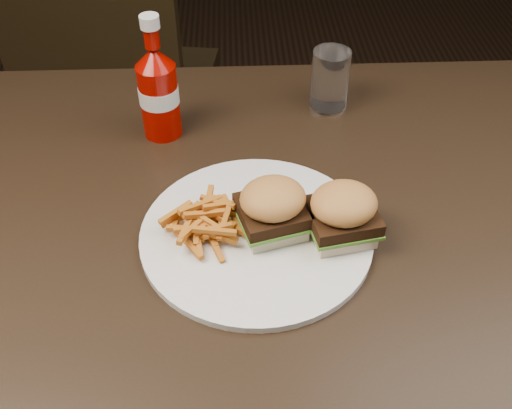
{
  "coord_description": "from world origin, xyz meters",
  "views": [
    {
      "loc": [
        0.06,
        -0.6,
        1.32
      ],
      "look_at": [
        0.09,
        -0.04,
        0.8
      ],
      "focal_mm": 42.0,
      "sensor_mm": 36.0,
      "label": 1
    }
  ],
  "objects_px": {
    "chair_far": "(128,90)",
    "plate": "(256,234)",
    "ketchup_bottle": "(160,101)",
    "tumbler": "(330,79)",
    "dining_table": "(193,224)"
  },
  "relations": [
    {
      "from": "chair_far",
      "to": "plate",
      "type": "bearing_deg",
      "value": 118.44
    },
    {
      "from": "chair_far",
      "to": "plate",
      "type": "relative_size",
      "value": 1.44
    },
    {
      "from": "plate",
      "to": "ketchup_bottle",
      "type": "height_order",
      "value": "ketchup_bottle"
    },
    {
      "from": "ketchup_bottle",
      "to": "plate",
      "type": "bearing_deg",
      "value": -59.96
    },
    {
      "from": "chair_far",
      "to": "tumbler",
      "type": "xyz_separation_m",
      "value": [
        0.45,
        -0.59,
        0.38
      ]
    },
    {
      "from": "chair_far",
      "to": "tumbler",
      "type": "distance_m",
      "value": 0.83
    },
    {
      "from": "ketchup_bottle",
      "to": "chair_far",
      "type": "bearing_deg",
      "value": 105.43
    },
    {
      "from": "ketchup_bottle",
      "to": "tumbler",
      "type": "height_order",
      "value": "ketchup_bottle"
    },
    {
      "from": "chair_far",
      "to": "plate",
      "type": "height_order",
      "value": "plate"
    },
    {
      "from": "dining_table",
      "to": "tumbler",
      "type": "bearing_deg",
      "value": 49.16
    },
    {
      "from": "tumbler",
      "to": "dining_table",
      "type": "bearing_deg",
      "value": -130.84
    },
    {
      "from": "tumbler",
      "to": "plate",
      "type": "bearing_deg",
      "value": -113.84
    },
    {
      "from": "plate",
      "to": "tumbler",
      "type": "relative_size",
      "value": 3.15
    },
    {
      "from": "dining_table",
      "to": "ketchup_bottle",
      "type": "distance_m",
      "value": 0.22
    },
    {
      "from": "plate",
      "to": "ketchup_bottle",
      "type": "xyz_separation_m",
      "value": [
        -0.14,
        0.24,
        0.06
      ]
    }
  ]
}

